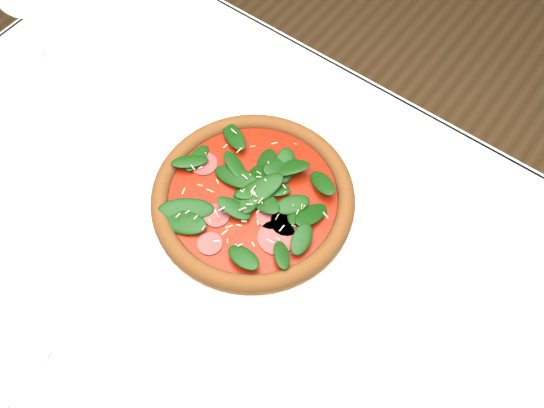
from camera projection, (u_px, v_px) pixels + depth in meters
The scene contains 6 objects.
ground at pixel (248, 391), 1.49m from camera, with size 6.00×6.00×0.00m, color brown.
dining_table at pixel (233, 292), 0.93m from camera, with size 1.21×0.81×0.75m.
plate at pixel (253, 203), 0.88m from camera, with size 0.34×0.34×0.01m.
pizza at pixel (253, 196), 0.86m from camera, with size 0.31×0.31×0.04m.
napkin at pixel (24, 382), 0.75m from camera, with size 0.13×0.06×0.01m, color white.
fork at pixel (36, 362), 0.76m from camera, with size 0.04×0.15×0.00m.
Camera 1 is at (0.26, -0.24, 1.52)m, focal length 40.00 mm.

